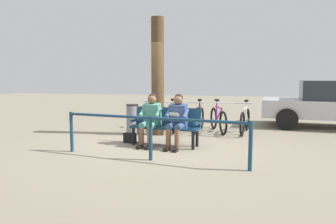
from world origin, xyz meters
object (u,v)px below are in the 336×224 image
at_px(person_companion, 151,117).
at_px(bicycle_blue, 245,121).
at_px(tree_trunk, 158,77).
at_px(person_reading, 177,118).
at_px(parked_car, 336,103).
at_px(bicycle_orange, 173,119).
at_px(bicycle_black, 153,117).
at_px(litter_bin, 132,119).
at_px(bicycle_purple, 218,119).
at_px(handbag, 130,138).
at_px(bench, 166,123).
at_px(bicycle_green, 198,119).

distance_m(person_companion, bicycle_blue, 3.02).
xyz_separation_m(person_companion, bicycle_blue, (-2.12, -2.13, -0.30)).
bearing_deg(tree_trunk, person_reading, 120.22).
height_order(tree_trunk, parked_car, tree_trunk).
relative_size(bicycle_orange, bicycle_black, 0.99).
bearing_deg(parked_car, person_companion, 43.67).
height_order(litter_bin, parked_car, parked_car).
distance_m(litter_bin, bicycle_black, 1.08).
distance_m(bicycle_orange, parked_car, 5.13).
height_order(litter_bin, bicycle_black, bicycle_black).
bearing_deg(bicycle_purple, litter_bin, -86.52).
distance_m(handbag, bicycle_blue, 3.35).
bearing_deg(bench, person_companion, 27.28).
xyz_separation_m(handbag, bicycle_green, (-1.38, -1.96, 0.24)).
bearing_deg(bicycle_black, bench, 10.60).
distance_m(person_reading, bicycle_purple, 2.41).
bearing_deg(person_companion, bench, -152.72).
height_order(person_companion, handbag, person_companion).
relative_size(person_reading, person_companion, 1.00).
xyz_separation_m(bench, person_companion, (0.33, 0.13, 0.16)).
xyz_separation_m(person_companion, bicycle_green, (-0.81, -2.11, -0.30)).
bearing_deg(tree_trunk, bench, 113.54).
height_order(person_companion, tree_trunk, tree_trunk).
xyz_separation_m(handbag, bicycle_blue, (-2.69, -1.98, 0.24)).
bearing_deg(bicycle_blue, litter_bin, -65.18).
bearing_deg(handbag, person_reading, 169.52).
bearing_deg(person_companion, bicycle_blue, -128.33).
bearing_deg(tree_trunk, bicycle_green, -144.43).
relative_size(handbag, parked_car, 0.07).
xyz_separation_m(bicycle_green, parked_car, (-4.05, -1.70, 0.41)).
xyz_separation_m(bicycle_blue, bicycle_orange, (2.08, 0.03, 0.00)).
bearing_deg(handbag, bicycle_green, -125.16).
height_order(bicycle_purple, bicycle_green, same).
height_order(tree_trunk, bicycle_black, tree_trunk).
bearing_deg(bicycle_green, person_reading, -2.57).
relative_size(tree_trunk, bicycle_orange, 1.93).
height_order(handbag, parked_car, parked_car).
distance_m(handbag, bicycle_purple, 2.83).
height_order(litter_bin, bicycle_purple, bicycle_purple).
xyz_separation_m(bench, bicycle_orange, (0.29, -1.97, -0.15)).
relative_size(bicycle_purple, bicycle_black, 0.97).
relative_size(person_reading, bicycle_purple, 0.75).
height_order(handbag, bicycle_blue, bicycle_blue).
height_order(person_reading, bicycle_green, person_reading).
xyz_separation_m(person_companion, bicycle_orange, (-0.04, -2.09, -0.30)).
relative_size(litter_bin, bicycle_orange, 0.51).
bearing_deg(person_reading, bicycle_green, -87.93).
bearing_deg(person_companion, bicycle_black, -68.19).
height_order(bench, parked_car, parked_car).
bearing_deg(bench, tree_trunk, -59.88).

